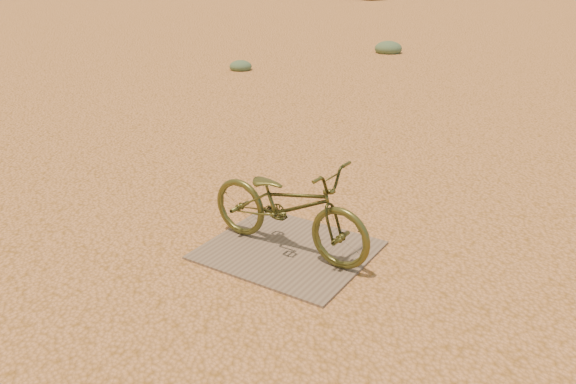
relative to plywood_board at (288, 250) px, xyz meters
The scene contains 5 objects.
ground 0.47m from the plywood_board, 105.99° to the right, with size 120.00×120.00×0.00m, color tan.
plywood_board is the anchor object (origin of this frame).
bicycle 0.44m from the plywood_board, 49.74° to the right, with size 0.57×1.64×0.86m, color #46481C.
kale_a 9.00m from the plywood_board, 129.63° to the left, with size 0.53×0.53×0.29m, color #57704D.
kale_c 11.89m from the plywood_board, 108.76° to the left, with size 0.76×0.76×0.42m, color #57704D.
Camera 1 is at (2.53, -3.33, 2.45)m, focal length 35.00 mm.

